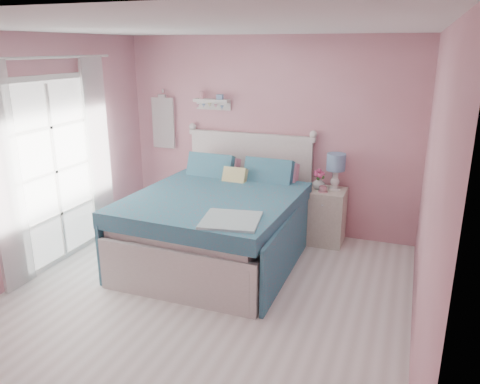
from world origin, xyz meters
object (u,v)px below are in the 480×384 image
Objects in this scene: nightstand at (325,216)px; table_lamp at (336,165)px; bed at (220,223)px; teacup at (323,189)px; vase at (319,183)px.

nightstand is 1.52× the size of table_lamp.
nightstand is 0.69m from table_lamp.
teacup is (1.07, 0.79, 0.32)m from bed.
vase is (-0.10, 0.00, 0.44)m from nightstand.
bed reaches higher than table_lamp.
bed is 1.63m from table_lamp.
teacup is at bearing -53.32° from vase.
vase is (-0.20, -0.04, -0.24)m from table_lamp.
bed is 1.38m from vase.
teacup is (-0.12, -0.15, -0.29)m from table_lamp.
bed is at bearing -141.98° from table_lamp.
table_lamp is (1.19, 0.93, 0.61)m from bed.
vase reaches higher than teacup.
bed is at bearing -138.21° from vase.
bed is 1.37m from teacup.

